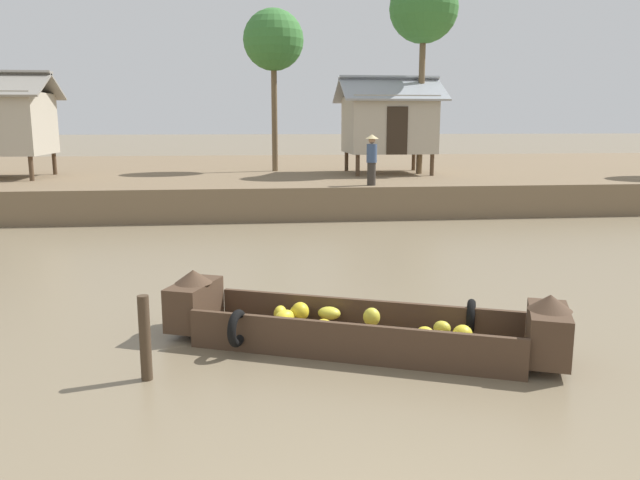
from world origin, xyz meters
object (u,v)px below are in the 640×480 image
vendor_person (372,157)px  mooring_post (145,338)px  stilt_house_mid_left (388,123)px  palm_tree_near (273,41)px  banana_boat (357,326)px  palm_tree_mid (424,10)px

vendor_person → mooring_post: 13.90m
stilt_house_mid_left → mooring_post: bearing=-111.6°
stilt_house_mid_left → palm_tree_near: size_ratio=0.61×
stilt_house_mid_left → mooring_post: size_ratio=3.74×
vendor_person → mooring_post: size_ratio=1.54×
banana_boat → stilt_house_mid_left: (4.17, 16.74, 2.79)m
banana_boat → vendor_person: size_ratio=3.33×
banana_boat → vendor_person: (2.56, 11.96, 1.69)m
palm_tree_near → vendor_person: (2.89, -6.47, -4.40)m
vendor_person → palm_tree_near: bearing=114.1°
palm_tree_near → mooring_post: bearing=-97.3°
stilt_house_mid_left → vendor_person: bearing=-108.5°
banana_boat → palm_tree_mid: size_ratio=0.72×
banana_boat → palm_tree_near: bearing=91.0°
palm_tree_mid → vendor_person: 7.53m
banana_boat → palm_tree_mid: palm_tree_mid is taller
stilt_house_mid_left → vendor_person: size_ratio=2.43×
stilt_house_mid_left → palm_tree_near: palm_tree_near is taller
stilt_house_mid_left → palm_tree_mid: size_ratio=0.52×
palm_tree_near → vendor_person: palm_tree_near is taller
palm_tree_mid → mooring_post: (-8.17, -17.16, -6.87)m
banana_boat → palm_tree_near: palm_tree_near is taller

